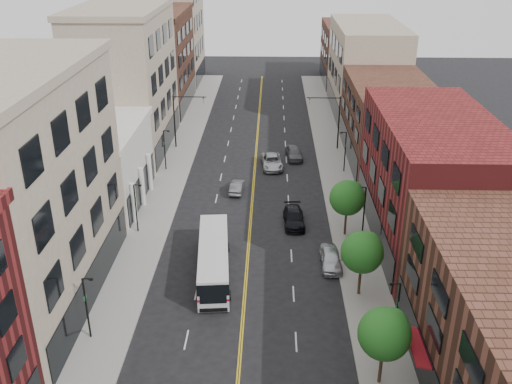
# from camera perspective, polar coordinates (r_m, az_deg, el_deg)

# --- Properties ---
(sidewalk_left) EXTENTS (4.00, 110.00, 0.15)m
(sidewalk_left) POSITION_cam_1_polar(r_m,az_deg,el_deg) (66.95, -8.87, 0.58)
(sidewalk_left) COLOR gray
(sidewalk_left) RESTS_ON ground
(sidewalk_right) EXTENTS (4.00, 110.00, 0.15)m
(sidewalk_right) POSITION_cam_1_polar(r_m,az_deg,el_deg) (66.34, 8.39, 0.38)
(sidewalk_right) COLOR gray
(sidewalk_right) RESTS_ON ground
(bldg_l_tanoffice) EXTENTS (10.00, 22.00, 18.00)m
(bldg_l_tanoffice) POSITION_cam_1_polar(r_m,az_deg,el_deg) (46.24, -22.83, -0.45)
(bldg_l_tanoffice) COLOR gray
(bldg_l_tanoffice) RESTS_ON ground
(bldg_l_white) EXTENTS (10.00, 14.00, 8.00)m
(bldg_l_white) POSITION_cam_1_polar(r_m,az_deg,el_deg) (63.54, -15.93, 2.38)
(bldg_l_white) COLOR silver
(bldg_l_white) RESTS_ON ground
(bldg_l_far_a) EXTENTS (10.00, 20.00, 18.00)m
(bldg_l_far_a) POSITION_cam_1_polar(r_m,az_deg,el_deg) (77.62, -12.83, 10.62)
(bldg_l_far_a) COLOR gray
(bldg_l_far_a) RESTS_ON ground
(bldg_l_far_b) EXTENTS (10.00, 20.00, 15.00)m
(bldg_l_far_b) POSITION_cam_1_polar(r_m,az_deg,el_deg) (96.96, -9.97, 12.71)
(bldg_l_far_b) COLOR #522E20
(bldg_l_far_b) RESTS_ON ground
(bldg_l_far_c) EXTENTS (10.00, 16.00, 20.00)m
(bldg_l_far_c) POSITION_cam_1_polar(r_m,az_deg,el_deg) (113.94, -8.32, 15.86)
(bldg_l_far_c) COLOR gray
(bldg_l_far_c) RESTS_ON ground
(bldg_r_mid) EXTENTS (10.00, 22.00, 12.00)m
(bldg_r_mid) POSITION_cam_1_polar(r_m,az_deg,el_deg) (55.46, 17.16, 1.16)
(bldg_r_mid) COLOR maroon
(bldg_r_mid) RESTS_ON ground
(bldg_r_far_a) EXTENTS (10.00, 20.00, 10.00)m
(bldg_r_far_a) POSITION_cam_1_polar(r_m,az_deg,el_deg) (74.96, 13.17, 6.91)
(bldg_r_far_a) COLOR #522E20
(bldg_r_far_a) RESTS_ON ground
(bldg_r_far_b) EXTENTS (10.00, 22.00, 14.00)m
(bldg_r_far_b) POSITION_cam_1_polar(r_m,az_deg,el_deg) (94.42, 10.96, 12.00)
(bldg_r_far_b) COLOR gray
(bldg_r_far_b) RESTS_ON ground
(bldg_r_far_c) EXTENTS (10.00, 18.00, 11.00)m
(bldg_r_far_c) POSITION_cam_1_polar(r_m,az_deg,el_deg) (114.10, 9.40, 13.51)
(bldg_r_far_c) COLOR #522E20
(bldg_r_far_c) RESTS_ON ground
(tree_r_1) EXTENTS (3.40, 3.40, 5.59)m
(tree_r_1) POSITION_cam_1_polar(r_m,az_deg,el_deg) (37.85, 12.85, -13.51)
(tree_r_1) COLOR black
(tree_r_1) RESTS_ON sidewalk_right
(tree_r_2) EXTENTS (3.40, 3.40, 5.59)m
(tree_r_2) POSITION_cam_1_polar(r_m,az_deg,el_deg) (45.98, 10.67, -5.80)
(tree_r_2) COLOR black
(tree_r_2) RESTS_ON sidewalk_right
(tree_r_3) EXTENTS (3.40, 3.40, 5.59)m
(tree_r_3) POSITION_cam_1_polar(r_m,az_deg,el_deg) (54.73, 9.20, -0.48)
(tree_r_3) COLOR black
(tree_r_3) RESTS_ON sidewalk_right
(lamp_l_1) EXTENTS (0.81, 0.55, 5.05)m
(lamp_l_1) POSITION_cam_1_polar(r_m,az_deg,el_deg) (42.96, -16.57, -10.74)
(lamp_l_1) COLOR black
(lamp_l_1) RESTS_ON sidewalk_left
(lamp_l_2) EXTENTS (0.81, 0.55, 5.05)m
(lamp_l_2) POSITION_cam_1_polar(r_m,az_deg,el_deg) (56.19, -11.90, -1.32)
(lamp_l_2) COLOR black
(lamp_l_2) RESTS_ON sidewalk_left
(lamp_l_3) EXTENTS (0.81, 0.55, 5.05)m
(lamp_l_3) POSITION_cam_1_polar(r_m,az_deg,el_deg) (70.58, -9.10, 4.40)
(lamp_l_3) COLOR black
(lamp_l_3) RESTS_ON sidewalk_left
(lamp_r_1) EXTENTS (0.81, 0.55, 5.05)m
(lamp_r_1) POSITION_cam_1_polar(r_m,az_deg,el_deg) (41.91, 13.88, -11.37)
(lamp_r_1) COLOR black
(lamp_r_1) RESTS_ON sidewalk_right
(lamp_r_2) EXTENTS (0.81, 0.55, 5.05)m
(lamp_r_2) POSITION_cam_1_polar(r_m,az_deg,el_deg) (55.40, 10.73, -1.61)
(lamp_r_2) COLOR black
(lamp_r_2) RESTS_ON sidewalk_right
(lamp_r_3) EXTENTS (0.81, 0.55, 5.05)m
(lamp_r_3) POSITION_cam_1_polar(r_m,az_deg,el_deg) (69.95, 8.88, 4.22)
(lamp_r_3) COLOR black
(lamp_r_3) RESTS_ON sidewalk_right
(signal_mast_left) EXTENTS (4.49, 0.18, 7.20)m
(signal_mast_left) POSITION_cam_1_polar(r_m,az_deg,el_deg) (77.40, -7.65, 7.63)
(signal_mast_left) COLOR black
(signal_mast_left) RESTS_ON sidewalk_left
(signal_mast_right) EXTENTS (4.49, 0.18, 7.20)m
(signal_mast_right) POSITION_cam_1_polar(r_m,az_deg,el_deg) (76.86, 7.78, 7.50)
(signal_mast_right) COLOR black
(signal_mast_right) RESTS_ON sidewalk_right
(city_bus) EXTENTS (3.49, 11.55, 2.92)m
(city_bus) POSITION_cam_1_polar(r_m,az_deg,el_deg) (49.12, -4.26, -6.56)
(city_bus) COLOR silver
(city_bus) RESTS_ON ground
(car_parked_far) EXTENTS (1.90, 4.48, 1.51)m
(car_parked_far) POSITION_cam_1_polar(r_m,az_deg,el_deg) (51.06, 7.48, -6.64)
(car_parked_far) COLOR silver
(car_parked_far) RESTS_ON ground
(car_lane_behind) EXTENTS (1.64, 4.03, 1.30)m
(car_lane_behind) POSITION_cam_1_polar(r_m,az_deg,el_deg) (64.63, -1.91, 0.53)
(car_lane_behind) COLOR #47474B
(car_lane_behind) RESTS_ON ground
(car_lane_a) EXTENTS (2.24, 5.07, 1.45)m
(car_lane_a) POSITION_cam_1_polar(r_m,az_deg,el_deg) (57.69, 3.80, -2.59)
(car_lane_a) COLOR black
(car_lane_a) RESTS_ON ground
(car_lane_b) EXTENTS (2.98, 5.64, 1.51)m
(car_lane_b) POSITION_cam_1_polar(r_m,az_deg,el_deg) (71.45, 1.62, 3.06)
(car_lane_b) COLOR #B1B3B9
(car_lane_b) RESTS_ON ground
(car_lane_c) EXTENTS (2.37, 4.81, 1.58)m
(car_lane_c) POSITION_cam_1_polar(r_m,az_deg,el_deg) (74.32, 3.81, 3.92)
(car_lane_c) COLOR #4F4F54
(car_lane_c) RESTS_ON ground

